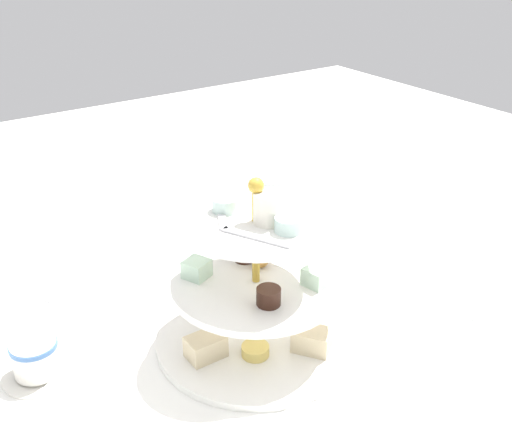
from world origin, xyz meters
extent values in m
plane|color=white|center=(0.00, 0.00, 0.00)|extent=(2.40, 2.40, 0.00)
cylinder|color=white|center=(0.00, 0.00, 0.01)|extent=(0.27, 0.27, 0.01)
cylinder|color=white|center=(0.00, 0.00, 0.09)|extent=(0.22, 0.22, 0.01)
cylinder|color=white|center=(0.00, 0.00, 0.18)|extent=(0.17, 0.17, 0.01)
cylinder|color=gold|center=(0.00, 0.00, 0.12)|extent=(0.01, 0.01, 0.23)
sphere|color=gold|center=(0.00, 0.00, 0.23)|extent=(0.02, 0.02, 0.02)
cube|color=beige|center=(-0.07, 0.04, 0.03)|extent=(0.06, 0.06, 0.03)
cube|color=beige|center=(0.00, -0.08, 0.03)|extent=(0.03, 0.05, 0.03)
cube|color=beige|center=(0.07, 0.04, 0.03)|extent=(0.06, 0.06, 0.03)
cylinder|color=#E5C660|center=(0.03, -0.02, 0.02)|extent=(0.04, 0.04, 0.01)
cylinder|color=#381E14|center=(0.05, -0.02, 0.11)|extent=(0.03, 0.03, 0.02)
cylinder|color=#381E14|center=(-0.05, 0.02, 0.11)|extent=(0.03, 0.03, 0.02)
cube|color=silver|center=(0.05, 0.06, 0.11)|extent=(0.04, 0.04, 0.02)
cube|color=silver|center=(-0.05, -0.06, 0.11)|extent=(0.04, 0.04, 0.02)
sphere|color=gold|center=(-0.03, 0.02, 0.11)|extent=(0.02, 0.02, 0.02)
cylinder|color=silver|center=(-0.04, -0.02, 0.19)|extent=(0.03, 0.03, 0.02)
cylinder|color=silver|center=(0.04, 0.02, 0.19)|extent=(0.03, 0.03, 0.02)
cylinder|color=white|center=(0.01, 0.01, 0.20)|extent=(0.04, 0.04, 0.04)
cube|color=silver|center=(-0.04, -0.03, 0.19)|extent=(0.08, 0.05, 0.00)
cube|color=silver|center=(0.04, -0.03, 0.19)|extent=(0.09, 0.05, 0.00)
cylinder|color=silver|center=(-0.21, 0.17, 0.06)|extent=(0.07, 0.07, 0.13)
cylinder|color=silver|center=(0.05, -0.26, 0.04)|extent=(0.06, 0.06, 0.08)
cylinder|color=white|center=(-0.10, -0.27, 0.00)|extent=(0.09, 0.09, 0.01)
cylinder|color=white|center=(-0.10, -0.27, 0.03)|extent=(0.06, 0.06, 0.04)
cylinder|color=#4772B2|center=(-0.10, -0.27, 0.05)|extent=(0.06, 0.06, 0.01)
cube|color=silver|center=(0.16, 0.28, 0.00)|extent=(0.15, 0.10, 0.00)
cube|color=silver|center=(-0.29, -0.13, 0.00)|extent=(0.09, 0.16, 0.00)
camera|label=1|loc=(0.56, -0.39, 0.53)|focal=43.53mm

